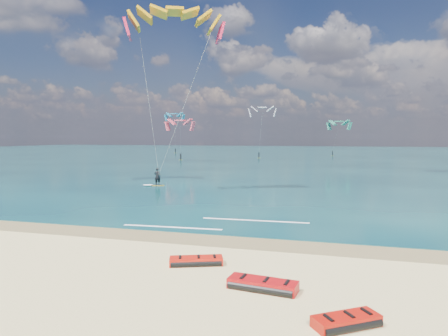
# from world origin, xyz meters

# --- Properties ---
(ground) EXTENTS (320.00, 320.00, 0.00)m
(ground) POSITION_xyz_m (0.00, 40.00, 0.00)
(ground) COLOR tan
(ground) RESTS_ON ground
(wet_sand_strip) EXTENTS (320.00, 2.40, 0.01)m
(wet_sand_strip) POSITION_xyz_m (0.00, 3.00, 0.00)
(wet_sand_strip) COLOR olive
(wet_sand_strip) RESTS_ON ground
(sea) EXTENTS (320.00, 200.00, 0.04)m
(sea) POSITION_xyz_m (0.00, 104.00, 0.02)
(sea) COLOR #092B34
(sea) RESTS_ON ground
(packed_kite_left) EXTENTS (2.57, 1.79, 0.37)m
(packed_kite_left) POSITION_xyz_m (1.72, -0.90, 0.00)
(packed_kite_left) COLOR red
(packed_kite_left) RESTS_ON ground
(packed_kite_mid) EXTENTS (2.72, 1.46, 0.42)m
(packed_kite_mid) POSITION_xyz_m (4.84, -2.84, 0.00)
(packed_kite_mid) COLOR #B60C0F
(packed_kite_mid) RESTS_ON ground
(packed_kite_right) EXTENTS (2.31, 2.04, 0.38)m
(packed_kite_right) POSITION_xyz_m (7.54, -4.87, 0.00)
(packed_kite_right) COLOR #BA1107
(packed_kite_right) RESTS_ON ground
(kitesurfer_main) EXTENTS (11.89, 8.17, 18.23)m
(kitesurfer_main) POSITION_xyz_m (-8.76, 20.15, 9.44)
(kitesurfer_main) COLOR gold
(kitesurfer_main) RESTS_ON sea
(shoreline_foam) EXTENTS (10.61, 3.62, 0.01)m
(shoreline_foam) POSITION_xyz_m (0.43, 6.64, 0.04)
(shoreline_foam) COLOR white
(shoreline_foam) RESTS_ON ground
(distant_kites) EXTENTS (81.05, 37.24, 12.25)m
(distant_kites) POSITION_xyz_m (-7.02, 79.62, 5.36)
(distant_kites) COLOR teal
(distant_kites) RESTS_ON ground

